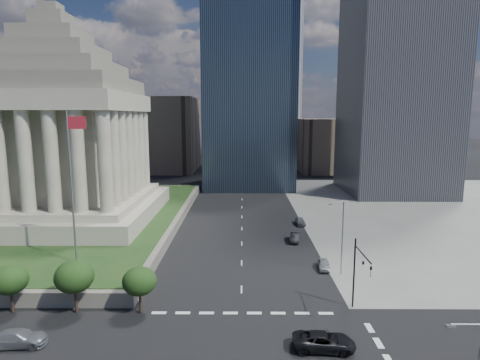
{
  "coord_description": "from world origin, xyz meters",
  "views": [
    {
      "loc": [
        0.09,
        -26.78,
        21.29
      ],
      "look_at": [
        -0.19,
        19.82,
        13.77
      ],
      "focal_mm": 30.0,
      "sensor_mm": 36.0,
      "label": 1
    }
  ],
  "objects_px": {
    "street_lamp_north": "(341,234)",
    "suv_grey": "(18,338)",
    "traffic_signal_ne": "(359,269)",
    "parked_sedan_mid": "(295,238)",
    "war_memorial": "(58,115)",
    "pickup_truck": "(324,341)",
    "parked_sedan_near": "(324,265)",
    "parked_sedan_far": "(300,221)",
    "flagpole": "(72,180)"
  },
  "relations": [
    {
      "from": "street_lamp_north",
      "to": "suv_grey",
      "type": "height_order",
      "value": "street_lamp_north"
    },
    {
      "from": "traffic_signal_ne",
      "to": "parked_sedan_mid",
      "type": "relative_size",
      "value": 1.88
    },
    {
      "from": "war_memorial",
      "to": "pickup_truck",
      "type": "xyz_separation_m",
      "value": [
        41.6,
        -40.82,
        -20.6
      ]
    },
    {
      "from": "parked_sedan_mid",
      "to": "parked_sedan_near",
      "type": "bearing_deg",
      "value": -70.71
    },
    {
      "from": "war_memorial",
      "to": "suv_grey",
      "type": "relative_size",
      "value": 7.32
    },
    {
      "from": "pickup_truck",
      "to": "suv_grey",
      "type": "height_order",
      "value": "pickup_truck"
    },
    {
      "from": "street_lamp_north",
      "to": "parked_sedan_far",
      "type": "height_order",
      "value": "street_lamp_north"
    },
    {
      "from": "war_memorial",
      "to": "street_lamp_north",
      "type": "xyz_separation_m",
      "value": [
        47.33,
        -23.0,
        -15.74
      ]
    },
    {
      "from": "parked_sedan_near",
      "to": "parked_sedan_mid",
      "type": "xyz_separation_m",
      "value": [
        -2.5,
        12.3,
        0.03
      ]
    },
    {
      "from": "parked_sedan_mid",
      "to": "flagpole",
      "type": "bearing_deg",
      "value": -146.19
    },
    {
      "from": "suv_grey",
      "to": "parked_sedan_near",
      "type": "distance_m",
      "value": 37.58
    },
    {
      "from": "traffic_signal_ne",
      "to": "pickup_truck",
      "type": "height_order",
      "value": "traffic_signal_ne"
    },
    {
      "from": "suv_grey",
      "to": "traffic_signal_ne",
      "type": "bearing_deg",
      "value": -83.9
    },
    {
      "from": "pickup_truck",
      "to": "war_memorial",
      "type": "bearing_deg",
      "value": 48.99
    },
    {
      "from": "pickup_truck",
      "to": "parked_sedan_near",
      "type": "distance_m",
      "value": 19.95
    },
    {
      "from": "street_lamp_north",
      "to": "pickup_truck",
      "type": "height_order",
      "value": "street_lamp_north"
    },
    {
      "from": "suv_grey",
      "to": "parked_sedan_near",
      "type": "xyz_separation_m",
      "value": [
        32.35,
        19.13,
        -0.1
      ]
    },
    {
      "from": "parked_sedan_far",
      "to": "flagpole",
      "type": "bearing_deg",
      "value": -144.23
    },
    {
      "from": "traffic_signal_ne",
      "to": "street_lamp_north",
      "type": "relative_size",
      "value": 0.8
    },
    {
      "from": "war_memorial",
      "to": "parked_sedan_far",
      "type": "relative_size",
      "value": 9.28
    },
    {
      "from": "suv_grey",
      "to": "street_lamp_north",
      "type": "bearing_deg",
      "value": -67.27
    },
    {
      "from": "pickup_truck",
      "to": "parked_sedan_mid",
      "type": "distance_m",
      "value": 31.89
    },
    {
      "from": "flagpole",
      "to": "traffic_signal_ne",
      "type": "xyz_separation_m",
      "value": [
        34.33,
        -10.3,
        -7.86
      ]
    },
    {
      "from": "suv_grey",
      "to": "parked_sedan_far",
      "type": "bearing_deg",
      "value": -41.73
    },
    {
      "from": "traffic_signal_ne",
      "to": "pickup_truck",
      "type": "relative_size",
      "value": 1.39
    },
    {
      "from": "flagpole",
      "to": "street_lamp_north",
      "type": "distance_m",
      "value": 35.95
    },
    {
      "from": "flagpole",
      "to": "parked_sedan_far",
      "type": "bearing_deg",
      "value": 37.72
    },
    {
      "from": "traffic_signal_ne",
      "to": "parked_sedan_far",
      "type": "distance_m",
      "value": 36.38
    },
    {
      "from": "war_memorial",
      "to": "traffic_signal_ne",
      "type": "height_order",
      "value": "war_memorial"
    },
    {
      "from": "parked_sedan_mid",
      "to": "pickup_truck",
      "type": "bearing_deg",
      "value": -84.72
    },
    {
      "from": "parked_sedan_near",
      "to": "parked_sedan_far",
      "type": "xyz_separation_m",
      "value": [
        0.0,
        23.04,
        0.04
      ]
    },
    {
      "from": "parked_sedan_mid",
      "to": "traffic_signal_ne",
      "type": "bearing_deg",
      "value": -74.34
    },
    {
      "from": "street_lamp_north",
      "to": "parked_sedan_far",
      "type": "relative_size",
      "value": 2.38
    },
    {
      "from": "parked_sedan_near",
      "to": "parked_sedan_mid",
      "type": "bearing_deg",
      "value": 108.31
    },
    {
      "from": "street_lamp_north",
      "to": "suv_grey",
      "type": "bearing_deg",
      "value": -153.04
    },
    {
      "from": "parked_sedan_near",
      "to": "traffic_signal_ne",
      "type": "bearing_deg",
      "value": -78.8
    },
    {
      "from": "parked_sedan_mid",
      "to": "suv_grey",
      "type": "bearing_deg",
      "value": -125.73
    },
    {
      "from": "war_memorial",
      "to": "parked_sedan_mid",
      "type": "height_order",
      "value": "war_memorial"
    },
    {
      "from": "war_memorial",
      "to": "parked_sedan_mid",
      "type": "bearing_deg",
      "value": -11.77
    },
    {
      "from": "suv_grey",
      "to": "parked_sedan_mid",
      "type": "height_order",
      "value": "suv_grey"
    },
    {
      "from": "war_memorial",
      "to": "flagpole",
      "type": "xyz_separation_m",
      "value": [
        12.17,
        -24.0,
        -8.29
      ]
    },
    {
      "from": "parked_sedan_near",
      "to": "parked_sedan_far",
      "type": "distance_m",
      "value": 23.04
    },
    {
      "from": "suv_grey",
      "to": "parked_sedan_mid",
      "type": "bearing_deg",
      "value": -47.75
    },
    {
      "from": "war_memorial",
      "to": "traffic_signal_ne",
      "type": "relative_size",
      "value": 4.88
    },
    {
      "from": "flagpole",
      "to": "parked_sedan_near",
      "type": "relative_size",
      "value": 5.07
    },
    {
      "from": "traffic_signal_ne",
      "to": "pickup_truck",
      "type": "xyz_separation_m",
      "value": [
        -4.9,
        -6.51,
        -4.45
      ]
    },
    {
      "from": "parked_sedan_mid",
      "to": "parked_sedan_far",
      "type": "height_order",
      "value": "parked_sedan_far"
    },
    {
      "from": "pickup_truck",
      "to": "parked_sedan_near",
      "type": "height_order",
      "value": "pickup_truck"
    },
    {
      "from": "street_lamp_north",
      "to": "suv_grey",
      "type": "xyz_separation_m",
      "value": [
        -34.18,
        -17.39,
        -4.89
      ]
    },
    {
      "from": "traffic_signal_ne",
      "to": "parked_sedan_near",
      "type": "distance_m",
      "value": 13.86
    }
  ]
}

